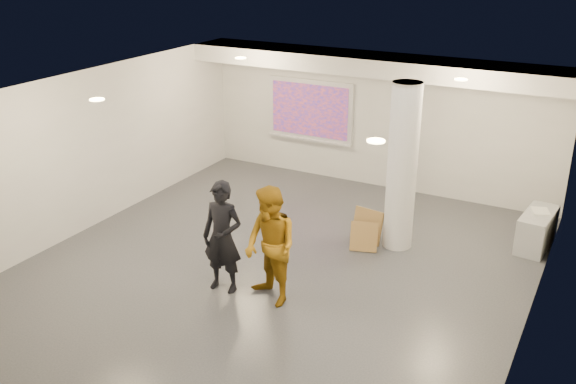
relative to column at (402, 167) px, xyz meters
The scene contains 19 objects.
floor 2.78m from the column, 129.81° to the right, with size 8.00×9.00×0.01m, color #34363B.
ceiling 2.78m from the column, 129.81° to the right, with size 8.00×9.00×0.01m, color silver.
wall_back 3.09m from the column, 119.05° to the left, with size 8.00×0.01×3.00m, color silver.
wall_front 6.48m from the column, 103.39° to the right, with size 8.00×0.01×3.00m, color silver.
wall_left 5.79m from the column, 161.88° to the right, with size 0.01×9.00×3.00m, color silver.
wall_right 3.08m from the column, 35.75° to the right, with size 0.01×9.00×3.00m, color silver.
soffit_band 2.94m from the column, 124.90° to the left, with size 8.00×1.10×0.36m, color silver.
downlight_nw 4.05m from the column, 169.29° to the left, with size 0.22×0.22×0.02m, color #FFE192.
downlight_ne 1.78m from the column, 45.00° to the left, with size 0.22×0.22×0.02m, color #FFE192.
downlight_sw 5.17m from the column, 138.27° to the right, with size 0.22×0.22×0.02m, color #FFE192.
downlight_se 3.68m from the column, 78.02° to the right, with size 0.22×0.22×0.02m, color #FFE192.
column is the anchor object (origin of this frame).
projection_screen 4.08m from the column, 139.44° to the left, with size 2.10×0.13×1.42m.
credenza 2.75m from the column, 26.74° to the left, with size 0.48×1.14×0.67m, color #9A9EA0.
papers_stack 2.66m from the column, 28.13° to the left, with size 0.28×0.36×0.02m, color white.
cardboard_back 1.31m from the column, 168.63° to the right, with size 0.58×0.05×0.63m, color olive.
cardboard_front 1.41m from the column, 135.12° to the right, with size 0.48×0.05×0.53m, color olive.
woman 3.43m from the column, 124.48° to the right, with size 0.66×0.43×1.81m, color black.
man 3.00m from the column, 111.33° to the right, with size 0.90×0.70×1.86m, color #996710.
Camera 1 is at (4.71, -8.39, 5.22)m, focal length 40.00 mm.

